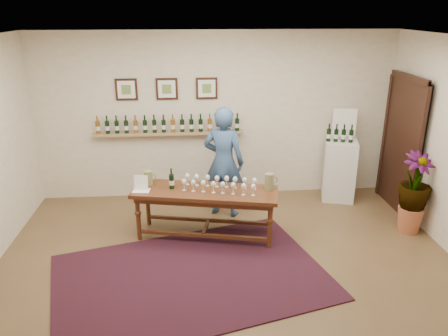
{
  "coord_description": "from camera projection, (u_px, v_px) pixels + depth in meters",
  "views": [
    {
      "loc": [
        -0.44,
        -4.68,
        3.13
      ],
      "look_at": [
        0.0,
        0.8,
        1.1
      ],
      "focal_mm": 35.0,
      "sensor_mm": 36.0,
      "label": 1
    }
  ],
  "objects": [
    {
      "name": "ground",
      "position": [
        229.0,
        272.0,
        5.49
      ],
      "size": [
        6.0,
        6.0,
        0.0
      ],
      "primitive_type": "plane",
      "color": "brown",
      "rests_on": "ground"
    },
    {
      "name": "room_shell",
      "position": [
        350.0,
        140.0,
        7.0
      ],
      "size": [
        6.0,
        6.0,
        6.0
      ],
      "color": "#EEE5CA",
      "rests_on": "ground"
    },
    {
      "name": "rug",
      "position": [
        191.0,
        277.0,
        5.38
      ],
      "size": [
        3.71,
        2.96,
        0.02
      ],
      "primitive_type": "cube",
      "rotation": [
        0.0,
        0.0,
        0.27
      ],
      "color": "#4F120E",
      "rests_on": "ground"
    },
    {
      "name": "tasting_table",
      "position": [
        205.0,
        197.0,
        6.15
      ],
      "size": [
        2.12,
        1.05,
        0.72
      ],
      "rotation": [
        0.0,
        0.0,
        -0.21
      ],
      "color": "#3F1B0F",
      "rests_on": "ground"
    },
    {
      "name": "table_glasses",
      "position": [
        220.0,
        184.0,
        6.09
      ],
      "size": [
        1.32,
        0.62,
        0.18
      ],
      "primitive_type": null,
      "rotation": [
        0.0,
        0.0,
        -0.26
      ],
      "color": "white",
      "rests_on": "tasting_table"
    },
    {
      "name": "table_bottles",
      "position": [
        172.0,
        177.0,
        6.16
      ],
      "size": [
        0.33,
        0.25,
        0.32
      ],
      "primitive_type": null,
      "rotation": [
        0.0,
        0.0,
        -0.32
      ],
      "color": "black",
      "rests_on": "tasting_table"
    },
    {
      "name": "pitcher_left",
      "position": [
        149.0,
        178.0,
        6.26
      ],
      "size": [
        0.17,
        0.17,
        0.21
      ],
      "primitive_type": null,
      "rotation": [
        0.0,
        0.0,
        -0.36
      ],
      "color": "olive",
      "rests_on": "tasting_table"
    },
    {
      "name": "pitcher_right",
      "position": [
        269.0,
        181.0,
        6.11
      ],
      "size": [
        0.16,
        0.16,
        0.23
      ],
      "primitive_type": null,
      "rotation": [
        0.0,
        0.0,
        -0.06
      ],
      "color": "olive",
      "rests_on": "tasting_table"
    },
    {
      "name": "menu_card",
      "position": [
        141.0,
        183.0,
        6.07
      ],
      "size": [
        0.25,
        0.19,
        0.21
      ],
      "primitive_type": "cube",
      "rotation": [
        0.0,
        0.0,
        -0.1
      ],
      "color": "white",
      "rests_on": "tasting_table"
    },
    {
      "name": "display_pedestal",
      "position": [
        339.0,
        170.0,
        7.44
      ],
      "size": [
        0.63,
        0.63,
        1.03
      ],
      "primitive_type": "cube",
      "rotation": [
        0.0,
        0.0,
        -0.26
      ],
      "color": "silver",
      "rests_on": "ground"
    },
    {
      "name": "pedestal_bottles",
      "position": [
        340.0,
        134.0,
        7.18
      ],
      "size": [
        0.28,
        0.14,
        0.27
      ],
      "primitive_type": null,
      "rotation": [
        0.0,
        0.0,
        -0.26
      ],
      "color": "black",
      "rests_on": "display_pedestal"
    },
    {
      "name": "info_sign",
      "position": [
        344.0,
        123.0,
        7.33
      ],
      "size": [
        0.38,
        0.12,
        0.54
      ],
      "primitive_type": "cube",
      "rotation": [
        0.0,
        0.0,
        -0.26
      ],
      "color": "white",
      "rests_on": "display_pedestal"
    },
    {
      "name": "potted_plant",
      "position": [
        414.0,
        193.0,
        6.28
      ],
      "size": [
        0.68,
        0.68,
        1.05
      ],
      "rotation": [
        0.0,
        0.0,
        0.25
      ],
      "color": "#AE5A3A",
      "rests_on": "ground"
    },
    {
      "name": "person",
      "position": [
        224.0,
        162.0,
        6.74
      ],
      "size": [
        0.75,
        0.62,
        1.75
      ],
      "primitive_type": "imported",
      "rotation": [
        0.0,
        0.0,
        2.78
      ],
      "color": "#33517A",
      "rests_on": "ground"
    }
  ]
}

